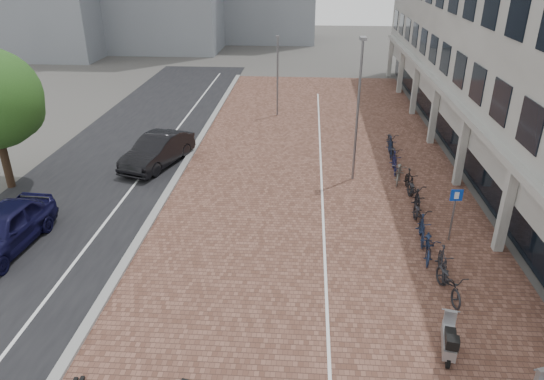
{
  "coord_description": "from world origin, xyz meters",
  "views": [
    {
      "loc": [
        1.37,
        -12.82,
        10.28
      ],
      "look_at": [
        0.0,
        6.0,
        1.3
      ],
      "focal_mm": 32.83,
      "sensor_mm": 36.0,
      "label": 1
    }
  ],
  "objects_px": {
    "scooter_front": "(449,338)",
    "parking_sign": "(454,207)",
    "car_dark": "(158,151)",
    "car_navy": "(3,229)"
  },
  "relations": [
    {
      "from": "car_dark",
      "to": "parking_sign",
      "type": "bearing_deg",
      "value": -9.35
    },
    {
      "from": "scooter_front",
      "to": "parking_sign",
      "type": "xyz_separation_m",
      "value": [
        1.58,
        6.28,
        0.94
      ]
    },
    {
      "from": "car_navy",
      "to": "car_dark",
      "type": "xyz_separation_m",
      "value": [
        3.5,
        8.67,
        -0.03
      ]
    },
    {
      "from": "car_dark",
      "to": "car_navy",
      "type": "bearing_deg",
      "value": -94.66
    },
    {
      "from": "car_dark",
      "to": "scooter_front",
      "type": "relative_size",
      "value": 3.14
    },
    {
      "from": "car_navy",
      "to": "scooter_front",
      "type": "height_order",
      "value": "car_navy"
    },
    {
      "from": "car_navy",
      "to": "car_dark",
      "type": "relative_size",
      "value": 1.0
    },
    {
      "from": "scooter_front",
      "to": "parking_sign",
      "type": "relative_size",
      "value": 0.71
    },
    {
      "from": "car_dark",
      "to": "parking_sign",
      "type": "height_order",
      "value": "parking_sign"
    },
    {
      "from": "car_dark",
      "to": "parking_sign",
      "type": "xyz_separation_m",
      "value": [
        13.63,
        -6.85,
        0.66
      ]
    }
  ]
}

